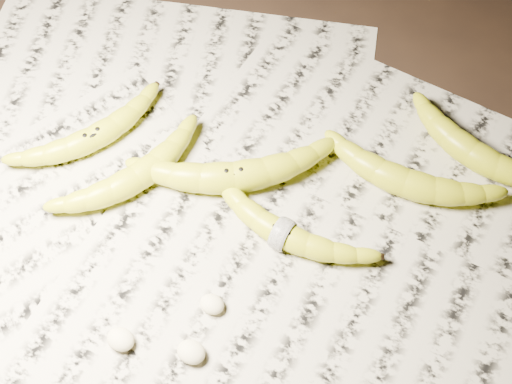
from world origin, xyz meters
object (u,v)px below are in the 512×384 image
at_px(banana_left_a, 92,136).
at_px(banana_center, 234,175).
at_px(banana_left_b, 135,176).
at_px(banana_upper_b, 473,152).
at_px(banana_taped, 282,233).
at_px(banana_upper_a, 406,181).

distance_m(banana_left_a, banana_center, 0.19).
distance_m(banana_left_b, banana_center, 0.12).
bearing_deg(banana_upper_b, banana_center, -131.68).
relative_size(banana_left_b, banana_upper_b, 1.03).
distance_m(banana_left_a, banana_taped, 0.28).
relative_size(banana_left_a, banana_upper_a, 0.97).
xyz_separation_m(banana_left_a, banana_upper_a, (0.38, 0.12, 0.00)).
xyz_separation_m(banana_center, banana_taped, (0.09, -0.04, -0.00)).
bearing_deg(banana_taped, banana_center, 157.63).
distance_m(banana_upper_a, banana_upper_b, 0.10).
distance_m(banana_taped, banana_upper_b, 0.26).
bearing_deg(banana_upper_b, banana_left_b, -133.69).
bearing_deg(banana_left_b, banana_upper_b, -32.90).
distance_m(banana_center, banana_upper_b, 0.30).
relative_size(banana_center, banana_taped, 1.15).
bearing_deg(banana_center, banana_left_a, 154.52).
relative_size(banana_taped, banana_upper_a, 0.99).
relative_size(banana_taped, banana_upper_b, 1.06).
bearing_deg(banana_center, banana_left_b, 173.14).
xyz_separation_m(banana_left_b, banana_center, (0.11, 0.06, 0.00)).
distance_m(banana_taped, banana_upper_a, 0.17).
bearing_deg(banana_center, banana_taped, -59.76).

